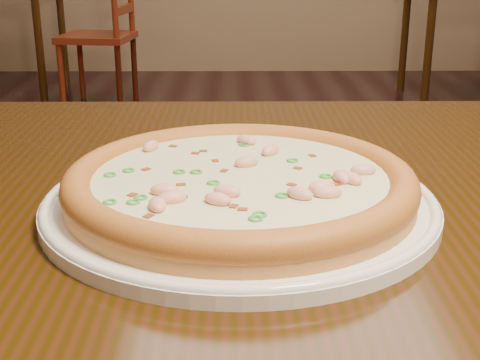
{
  "coord_description": "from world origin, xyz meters",
  "views": [
    {
      "loc": [
        -0.33,
        -0.91,
        0.98
      ],
      "look_at": [
        -0.33,
        -0.34,
        0.78
      ],
      "focal_mm": 50.0,
      "sensor_mm": 36.0,
      "label": 1
    }
  ],
  "objects_px": {
    "plate": "(240,202)",
    "pizza": "(240,183)",
    "chair_b": "(105,36)",
    "hero_table": "(354,280)"
  },
  "relations": [
    {
      "from": "plate",
      "to": "pizza",
      "type": "height_order",
      "value": "pizza"
    },
    {
      "from": "pizza",
      "to": "chair_b",
      "type": "height_order",
      "value": "chair_b"
    },
    {
      "from": "pizza",
      "to": "chair_b",
      "type": "distance_m",
      "value": 3.73
    },
    {
      "from": "chair_b",
      "to": "pizza",
      "type": "bearing_deg",
      "value": -77.49
    },
    {
      "from": "hero_table",
      "to": "pizza",
      "type": "distance_m",
      "value": 0.18
    },
    {
      "from": "hero_table",
      "to": "chair_b",
      "type": "xyz_separation_m",
      "value": [
        -0.93,
        3.58,
        -0.21
      ]
    },
    {
      "from": "hero_table",
      "to": "plate",
      "type": "bearing_deg",
      "value": -157.38
    },
    {
      "from": "hero_table",
      "to": "pizza",
      "type": "xyz_separation_m",
      "value": [
        -0.12,
        -0.05,
        0.13
      ]
    },
    {
      "from": "chair_b",
      "to": "plate",
      "type": "bearing_deg",
      "value": -77.49
    },
    {
      "from": "pizza",
      "to": "plate",
      "type": "bearing_deg",
      "value": 124.69
    }
  ]
}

